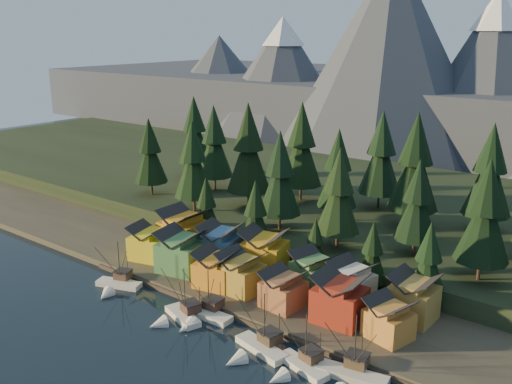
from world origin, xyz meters
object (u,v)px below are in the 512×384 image
Objects in this scene: boat_3 at (202,309)px; boat_6 at (350,371)px; boat_0 at (116,280)px; house_front_1 at (181,250)px; boat_2 at (177,310)px; house_front_0 at (149,241)px; boat_4 at (256,342)px; boat_5 at (298,361)px; house_back_0 at (183,229)px; house_back_1 at (220,244)px.

boat_6 is at bearing -3.30° from boat_3.
house_front_1 reaches higher than boat_0.
boat_3 is at bearing 60.82° from boat_2.
house_front_0 is 11.30m from house_front_1.
house_front_1 is at bearing 43.32° from boat_0.
boat_3 is 1.00× the size of boat_4.
boat_5 is at bearing -172.97° from boat_6.
house_front_1 reaches higher than boat_2.
house_back_0 is 12.98m from house_back_1.
house_back_1 reaches higher than boat_5.
boat_0 is 0.87× the size of boat_6.
boat_0 is 58.09m from boat_6.
boat_0 is 0.97× the size of boat_2.
boat_3 is at bearing 168.96° from boat_6.
boat_6 reaches higher than boat_5.
boat_0 is 1.08× the size of house_back_1.
house_back_1 reaches higher than boat_4.
boat_0 is at bearing -167.48° from boat_5.
house_back_0 is at bearing 169.06° from boat_5.
boat_4 is (19.55, -0.04, -0.03)m from boat_2.
boat_4 is 1.15× the size of house_back_1.
boat_0 is 1.13× the size of house_front_0.
house_front_1 is 1.00× the size of house_back_0.
house_back_1 is (16.21, 7.56, 0.77)m from house_front_0.
boat_3 reaches higher than boat_2.
boat_4 is 37.46m from house_front_1.
boat_0 is at bearing -166.43° from boat_2.
house_back_0 reaches higher than boat_6.
house_front_1 is at bearing 167.95° from boat_4.
house_back_0 is at bearing 162.33° from boat_4.
house_front_0 is (-29.15, 12.76, 3.76)m from boat_3.
boat_4 is at bearing 178.47° from boat_6.
house_front_0 is at bearing -168.05° from house_back_1.
boat_4 is 8.91m from boat_5.
house_front_0 is 0.96× the size of house_back_1.
house_back_0 is at bearing 138.95° from boat_3.
boat_3 is (3.63, 3.28, -0.09)m from boat_2.
boat_2 is 33.40m from house_back_0.
boat_6 reaches higher than boat_2.
boat_6 is 64.03m from house_front_0.
boat_6 is at bearing 31.45° from boat_5.
boat_6 reaches higher than boat_3.
boat_3 is 32.04m from house_front_0.
house_front_1 reaches higher than boat_5.
house_back_1 is (-28.85, 23.63, 4.47)m from boat_4.
boat_6 is 1.29× the size of house_front_0.
boat_3 reaches higher than boat_0.
boat_6 is 1.20× the size of house_back_0.
boat_4 is 1.20× the size of house_front_0.
house_front_1 is (11.27, -0.53, 0.69)m from house_front_0.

